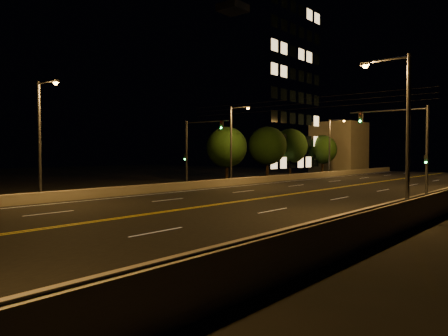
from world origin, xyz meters
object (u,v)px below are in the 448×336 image
Objects in this scene: streetlight_6 at (331,143)px; traffic_signal_right at (411,144)px; streetlight_5 at (233,139)px; tree_1 at (267,146)px; traffic_signal_left at (194,146)px; streetlight_1 at (402,124)px; tree_0 at (227,147)px; tree_3 at (322,150)px; tree_2 at (290,146)px; streetlight_4 at (42,132)px; building_tower at (233,93)px.

streetlight_6 reaches higher than traffic_signal_right.
streetlight_5 is 12.95m from tree_1.
traffic_signal_left is (-18.85, 0.00, 0.00)m from traffic_signal_right.
streetlight_1 is 1.28× the size of tree_0.
traffic_signal_right is (-1.47, 6.37, -0.83)m from streetlight_1.
traffic_signal_left is 35.29m from tree_3.
streetlight_1 is 1.20× the size of tree_1.
tree_2 is (-5.03, 19.66, -0.45)m from streetlight_5.
tree_2 is at bearing 97.66° from tree_1.
streetlight_4 reaches higher than tree_0.
streetlight_1 is at bearing -32.09° from streetlight_5.
streetlight_4 is at bearing -82.93° from tree_2.
streetlight_1 is at bearing -76.98° from traffic_signal_right.
traffic_signal_right is at bearing 103.02° from streetlight_1.
traffic_signal_right is 0.91× the size of tree_2.
streetlight_6 reaches higher than tree_3.
streetlight_1 is 42.09m from streetlight_6.
traffic_signal_left is 1.02× the size of tree_3.
streetlight_5 is at bearing 147.91° from streetlight_1.
building_tower is at bearing 142.96° from traffic_signal_right.
streetlight_4 is 1.32× the size of tree_3.
tree_2 is (-5.03, 40.53, -0.45)m from streetlight_4.
streetlight_6 is at bearing 90.00° from streetlight_5.
streetlight_1 is 1.32× the size of tree_3.
building_tower reaches higher than tree_2.
streetlight_6 is at bearing 78.41° from tree_0.
traffic_signal_left reaches higher than tree_3.
streetlight_6 is 1.30× the size of traffic_signal_left.
building_tower is 4.27× the size of tree_0.
traffic_signal_right is (19.92, -7.04, -0.83)m from streetlight_5.
tree_0 is (-3.92, 24.57, -0.76)m from streetlight_4.
building_tower is (-16.30, 20.29, 8.37)m from streetlight_5.
tree_3 is at bearing 128.43° from streetlight_6.
streetlight_5 is 1.19× the size of tree_2.
streetlight_1 is at bearing 19.21° from streetlight_4.
traffic_signal_right is (19.92, -29.87, -0.83)m from streetlight_6.
building_tower is 22.62m from tree_0.
streetlight_1 and streetlight_6 have the same top height.
streetlight_4 reaches higher than tree_1.
streetlight_6 is at bearing 8.86° from building_tower.
streetlight_1 is 1.19× the size of tree_2.
tree_0 is 8.60m from tree_1.
streetlight_6 is 5.96m from tree_2.
traffic_signal_right is 46.30m from building_tower.
tree_3 is at bearing 94.69° from streetlight_4.
streetlight_1 is at bearing -58.41° from tree_3.
tree_0 is at bearing 99.07° from streetlight_4.
tree_3 is at bearing 89.87° from tree_1.
building_tower is at bearing 138.19° from streetlight_1.
streetlight_1 is at bearing -34.07° from tree_0.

